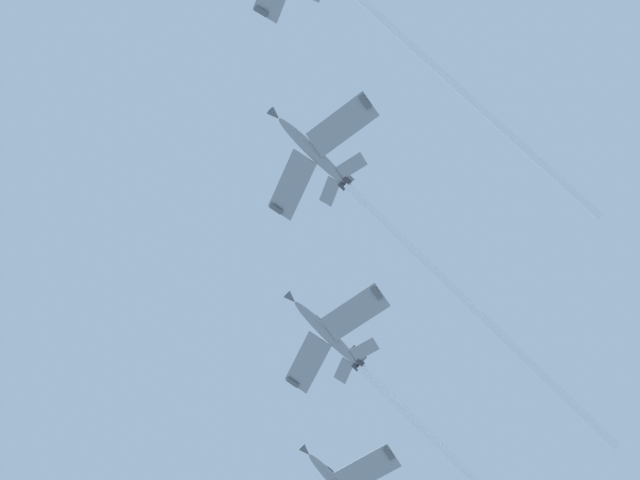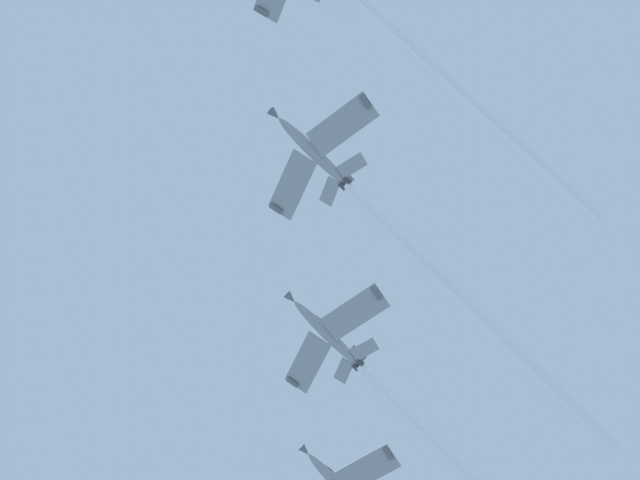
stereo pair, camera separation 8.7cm
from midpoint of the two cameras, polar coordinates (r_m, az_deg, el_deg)
name	(u,v)px [view 2 (the right image)]	position (r m, az deg, el deg)	size (l,w,h in m)	color
jet_lead	(365,3)	(110.94, 2.80, 14.48)	(48.89, 19.96, 26.84)	gray
jet_second	(394,231)	(113.44, 4.62, 0.57)	(51.74, 19.92, 29.04)	gray
jet_third	(398,403)	(122.23, 4.83, -10.08)	(47.66, 19.94, 26.38)	gray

